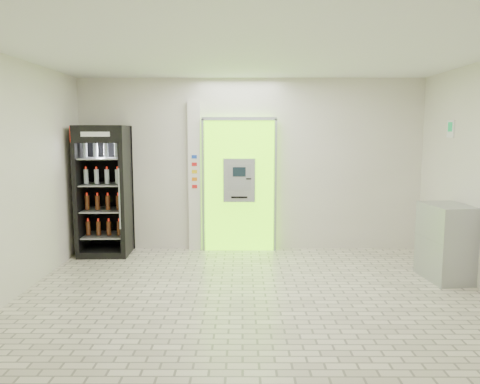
{
  "coord_description": "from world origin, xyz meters",
  "views": [
    {
      "loc": [
        -0.15,
        -5.7,
        2.06
      ],
      "look_at": [
        -0.18,
        1.2,
        1.19
      ],
      "focal_mm": 35.0,
      "sensor_mm": 36.0,
      "label": 1
    }
  ],
  "objects": [
    {
      "name": "steel_cabinet",
      "position": [
        2.72,
        0.74,
        0.53
      ],
      "size": [
        0.62,
        0.85,
        1.07
      ],
      "rotation": [
        0.0,
        0.0,
        0.1
      ],
      "color": "#9A9CA1",
      "rests_on": "ground"
    },
    {
      "name": "pillar",
      "position": [
        -0.98,
        2.45,
        1.3
      ],
      "size": [
        0.22,
        0.11,
        2.6
      ],
      "color": "silver",
      "rests_on": "ground"
    },
    {
      "name": "exit_sign",
      "position": [
        2.99,
        1.4,
        2.12
      ],
      "size": [
        0.02,
        0.22,
        0.26
      ],
      "color": "white",
      "rests_on": "room_shell"
    },
    {
      "name": "beverage_cooler",
      "position": [
        -2.48,
        2.14,
        1.05
      ],
      "size": [
        0.85,
        0.79,
        2.18
      ],
      "rotation": [
        0.0,
        0.0,
        0.04
      ],
      "color": "black",
      "rests_on": "ground"
    },
    {
      "name": "ground",
      "position": [
        0.0,
        0.0,
        0.0
      ],
      "size": [
        6.0,
        6.0,
        0.0
      ],
      "primitive_type": "plane",
      "color": "beige",
      "rests_on": "ground"
    },
    {
      "name": "room_shell",
      "position": [
        0.0,
        0.0,
        1.84
      ],
      "size": [
        6.0,
        6.0,
        6.0
      ],
      "color": "silver",
      "rests_on": "ground"
    },
    {
      "name": "atm_assembly",
      "position": [
        -0.2,
        2.41,
        1.17
      ],
      "size": [
        1.3,
        0.24,
        2.33
      ],
      "color": "#70EA08",
      "rests_on": "ground"
    }
  ]
}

